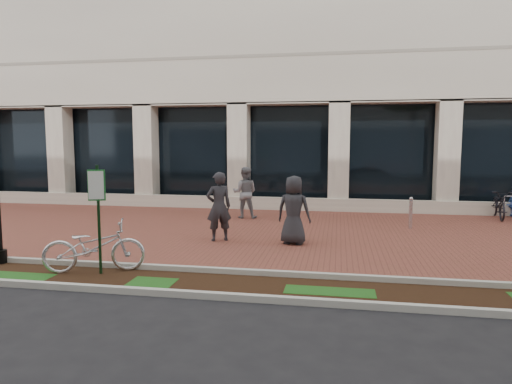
% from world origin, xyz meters
% --- Properties ---
extents(ground, '(120.00, 120.00, 0.00)m').
position_xyz_m(ground, '(0.00, 0.00, 0.00)').
color(ground, black).
rests_on(ground, ground).
extents(brick_plaza, '(40.00, 9.00, 0.01)m').
position_xyz_m(brick_plaza, '(0.00, 0.00, 0.01)').
color(brick_plaza, brown).
rests_on(brick_plaza, ground).
extents(planting_strip, '(40.00, 1.50, 0.01)m').
position_xyz_m(planting_strip, '(0.00, -5.25, 0.01)').
color(planting_strip, black).
rests_on(planting_strip, ground).
extents(curb_plaza_side, '(40.00, 0.12, 0.12)m').
position_xyz_m(curb_plaza_side, '(0.00, -4.50, 0.06)').
color(curb_plaza_side, '#B4B4AA').
rests_on(curb_plaza_side, ground).
extents(curb_street_side, '(40.00, 0.12, 0.12)m').
position_xyz_m(curb_street_side, '(0.00, -6.00, 0.06)').
color(curb_street_side, '#B4B4AA').
rests_on(curb_street_side, ground).
extents(parking_sign, '(0.34, 0.07, 2.21)m').
position_xyz_m(parking_sign, '(-2.71, -4.97, 1.42)').
color(parking_sign, '#133417').
rests_on(parking_sign, ground).
extents(locked_bicycle, '(2.15, 1.37, 1.07)m').
position_xyz_m(locked_bicycle, '(-2.90, -4.85, 0.53)').
color(locked_bicycle, silver).
rests_on(locked_bicycle, ground).
extents(pedestrian_left, '(0.82, 0.72, 1.88)m').
position_xyz_m(pedestrian_left, '(-1.16, -1.49, 0.94)').
color(pedestrian_left, '#27262B').
rests_on(pedestrian_left, ground).
extents(pedestrian_mid, '(0.92, 0.74, 1.81)m').
position_xyz_m(pedestrian_mid, '(-1.23, 2.34, 0.91)').
color(pedestrian_mid, slate).
rests_on(pedestrian_mid, ground).
extents(pedestrian_right, '(0.97, 0.72, 1.81)m').
position_xyz_m(pedestrian_right, '(0.87, -1.52, 0.90)').
color(pedestrian_right, '#252529').
rests_on(pedestrian_right, ground).
extents(bollard, '(0.12, 0.12, 1.00)m').
position_xyz_m(bollard, '(4.22, 1.26, 0.51)').
color(bollard, '#B8B8BD').
rests_on(bollard, ground).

